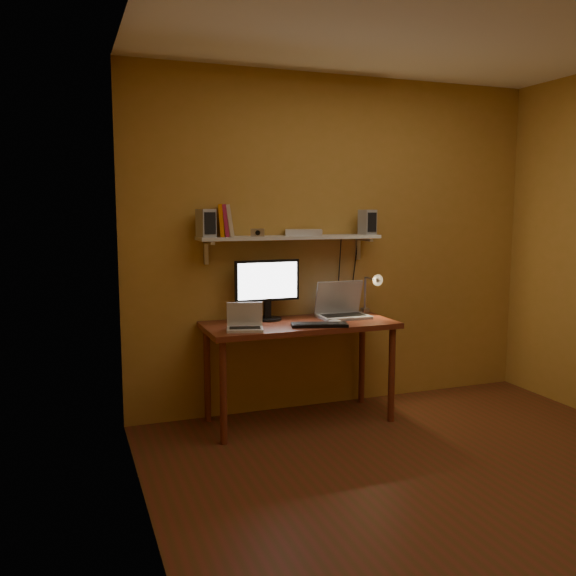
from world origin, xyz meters
name	(u,v)px	position (x,y,z in m)	size (l,w,h in m)	color
room	(461,259)	(0.00, 0.00, 1.30)	(3.44, 3.24, 2.64)	#612818
desk	(299,334)	(-0.46, 1.28, 0.66)	(1.40, 0.60, 0.75)	maroon
wall_shelf	(290,238)	(-0.46, 1.47, 1.36)	(1.40, 0.25, 0.21)	silver
monitor	(267,286)	(-0.65, 1.46, 1.00)	(0.50, 0.21, 0.45)	black
laptop	(341,307)	(-0.07, 1.38, 0.82)	(0.38, 0.28, 0.28)	#94969C
netbook	(245,322)	(-0.91, 1.15, 0.80)	(0.28, 0.24, 0.19)	silver
keyboard	(319,325)	(-0.38, 1.09, 0.76)	(0.40, 0.13, 0.02)	black
mouse	(335,322)	(-0.25, 1.12, 0.77)	(0.10, 0.06, 0.03)	silver
desk_lamp	(372,288)	(0.20, 1.41, 0.96)	(0.09, 0.23, 0.38)	silver
speaker_left	(206,223)	(-1.10, 1.47, 1.47)	(0.11, 0.11, 0.20)	#94969C
speaker_right	(367,222)	(0.18, 1.47, 1.47)	(0.11, 0.11, 0.19)	#94969C
books	(226,221)	(-0.95, 1.49, 1.49)	(0.16, 0.17, 0.23)	#DB6C00
shelf_camera	(258,233)	(-0.74, 1.40, 1.40)	(0.10, 0.06, 0.06)	silver
router	(303,232)	(-0.35, 1.47, 1.40)	(0.27, 0.18, 0.05)	silver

